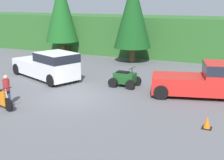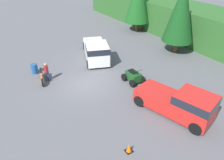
{
  "view_description": "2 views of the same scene",
  "coord_description": "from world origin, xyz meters",
  "px_view_note": "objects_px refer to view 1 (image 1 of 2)",
  "views": [
    {
      "loc": [
        8.95,
        -14.38,
        5.36
      ],
      "look_at": [
        1.95,
        1.27,
        0.95
      ],
      "focal_mm": 50.0,
      "sensor_mm": 36.0,
      "label": 1
    },
    {
      "loc": [
        14.04,
        -6.73,
        9.74
      ],
      "look_at": [
        1.95,
        1.27,
        0.95
      ],
      "focal_mm": 35.0,
      "sensor_mm": 36.0,
      "label": 2
    }
  ],
  "objects_px": {
    "pickup_truck_red": "(209,79)",
    "quad_atv": "(125,79)",
    "rider_person": "(7,89)",
    "traffic_cone": "(207,123)",
    "pickup_truck_second": "(49,65)"
  },
  "relations": [
    {
      "from": "pickup_truck_red",
      "to": "rider_person",
      "type": "relative_size",
      "value": 3.4
    },
    {
      "from": "quad_atv",
      "to": "traffic_cone",
      "type": "relative_size",
      "value": 3.32
    },
    {
      "from": "pickup_truck_second",
      "to": "pickup_truck_red",
      "type": "bearing_deg",
      "value": 24.53
    },
    {
      "from": "pickup_truck_red",
      "to": "quad_atv",
      "type": "relative_size",
      "value": 3.06
    },
    {
      "from": "pickup_truck_red",
      "to": "traffic_cone",
      "type": "xyz_separation_m",
      "value": [
        0.6,
        -4.71,
        -0.79
      ]
    },
    {
      "from": "pickup_truck_red",
      "to": "rider_person",
      "type": "bearing_deg",
      "value": -162.4
    },
    {
      "from": "pickup_truck_red",
      "to": "quad_atv",
      "type": "xyz_separation_m",
      "value": [
        -5.13,
        0.09,
        -0.55
      ]
    },
    {
      "from": "pickup_truck_second",
      "to": "quad_atv",
      "type": "bearing_deg",
      "value": 27.31
    },
    {
      "from": "pickup_truck_red",
      "to": "traffic_cone",
      "type": "distance_m",
      "value": 4.82
    },
    {
      "from": "pickup_truck_second",
      "to": "rider_person",
      "type": "bearing_deg",
      "value": -54.6
    },
    {
      "from": "pickup_truck_second",
      "to": "quad_atv",
      "type": "height_order",
      "value": "pickup_truck_second"
    },
    {
      "from": "quad_atv",
      "to": "rider_person",
      "type": "bearing_deg",
      "value": -123.44
    },
    {
      "from": "pickup_truck_second",
      "to": "quad_atv",
      "type": "distance_m",
      "value": 5.5
    },
    {
      "from": "pickup_truck_red",
      "to": "pickup_truck_second",
      "type": "height_order",
      "value": "same"
    },
    {
      "from": "rider_person",
      "to": "traffic_cone",
      "type": "bearing_deg",
      "value": 25.88
    }
  ]
}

